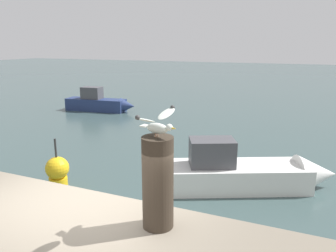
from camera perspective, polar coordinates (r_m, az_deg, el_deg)
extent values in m
cylinder|color=#382D23|center=(3.28, -1.76, -9.69)|extent=(0.31, 0.31, 0.92)
cylinder|color=tan|center=(3.11, -2.16, -1.64)|extent=(0.01, 0.01, 0.04)
cylinder|color=tan|center=(3.14, -1.78, -1.50)|extent=(0.01, 0.01, 0.04)
ellipsoid|color=silver|center=(3.10, -1.83, -0.39)|extent=(0.24, 0.13, 0.10)
sphere|color=silver|center=(3.02, 0.23, -0.23)|extent=(0.06, 0.06, 0.06)
cone|color=gold|center=(3.00, 1.10, -0.44)|extent=(0.05, 0.03, 0.02)
cube|color=silver|center=(3.18, -3.98, 0.05)|extent=(0.08, 0.09, 0.01)
ellipsoid|color=silver|center=(2.95, -3.88, 1.02)|extent=(0.16, 0.26, 0.10)
sphere|color=#3C3C3C|center=(2.85, -5.23, 1.45)|extent=(0.04, 0.04, 0.04)
ellipsoid|color=silver|center=(3.22, -0.28, 2.14)|extent=(0.16, 0.26, 0.10)
sphere|color=#3C3C3C|center=(3.30, 0.78, 3.22)|extent=(0.04, 0.04, 0.04)
cube|color=silver|center=(8.49, 11.56, -8.45)|extent=(3.61, 2.48, 0.61)
cone|color=silver|center=(9.15, 24.01, -7.55)|extent=(1.32, 1.32, 0.99)
cube|color=#47474C|center=(8.15, 7.51, -4.49)|extent=(1.27, 1.09, 0.66)
cube|color=navy|center=(18.22, -12.22, 3.58)|extent=(3.30, 1.24, 0.64)
cone|color=navy|center=(17.42, -6.93, 3.43)|extent=(0.86, 0.86, 0.78)
cube|color=#47474C|center=(18.22, -12.87, 5.55)|extent=(1.10, 0.78, 0.62)
cylinder|color=yellow|center=(8.64, -18.19, -9.42)|extent=(0.44, 0.44, 0.35)
sphere|color=yellow|center=(8.49, -18.40, -6.85)|extent=(0.56, 0.56, 0.56)
cylinder|color=#2D2D2D|center=(8.34, -18.66, -3.71)|extent=(0.05, 0.05, 0.50)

